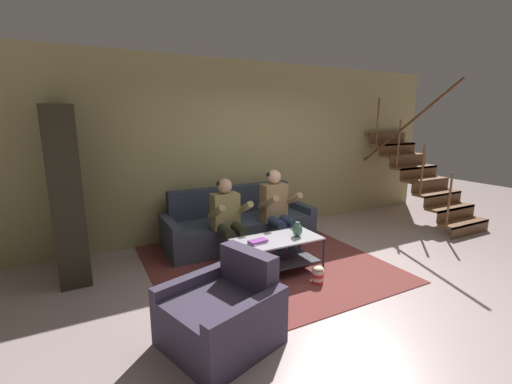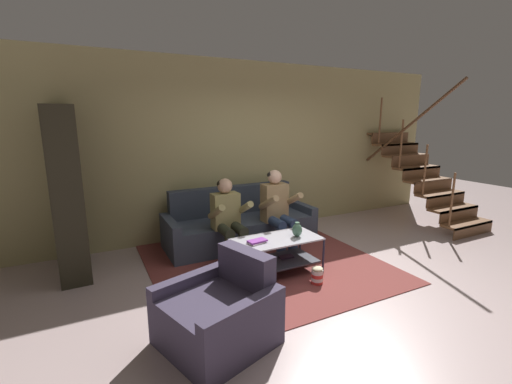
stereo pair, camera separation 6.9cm
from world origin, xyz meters
The scene contains 13 objects.
ground centered at (0.00, 0.00, 0.00)m, with size 16.80×16.80×0.00m, color #B59D9C.
back_partition centered at (0.00, 2.46, 1.45)m, with size 8.40×0.12×2.90m, color tan.
staircase_run centered at (3.19, 1.38, 0.95)m, with size 1.04×2.20×2.59m.
couch centered at (-0.44, 1.84, 0.29)m, with size 2.35×0.87×0.88m.
person_seated_left centered at (-0.84, 1.32, 0.63)m, with size 0.50×0.58×1.14m.
person_seated_right centered at (-0.04, 1.32, 0.66)m, with size 0.50×0.58×1.21m.
coffee_table centered at (-0.50, 0.59, 0.32)m, with size 1.11×0.55×0.48m.
area_rug centered at (-0.47, 1.08, 0.01)m, with size 3.00×3.20×0.01m.
vase centered at (-0.22, 0.54, 0.57)m, with size 0.13×0.13×0.19m.
book_stack centered at (-0.79, 0.56, 0.50)m, with size 0.25×0.18×0.04m.
bookshelf centered at (-2.84, 1.79, 0.87)m, with size 0.37×1.06×2.11m.
armchair centered at (-1.63, -0.37, 0.27)m, with size 1.08×1.06×0.78m.
popcorn_tub centered at (-0.19, 0.12, 0.11)m, with size 0.14×0.14×0.22m.
Camera 2 is at (-2.58, -2.94, 1.96)m, focal length 24.00 mm.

